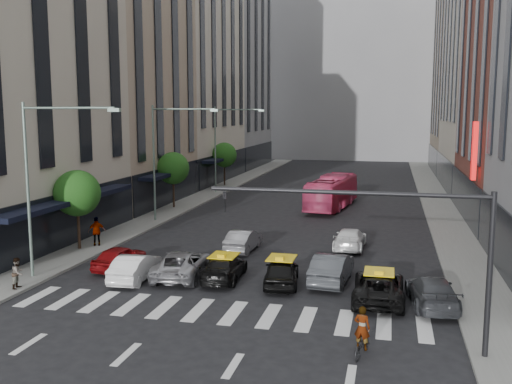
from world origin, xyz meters
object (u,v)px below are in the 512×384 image
Objects in this scene: streetlamp_mid at (165,147)px; streetlamp_far at (224,138)px; taxi_center at (282,272)px; bus at (332,192)px; car_white_front at (135,267)px; car_red at (120,257)px; taxi_left at (224,268)px; pedestrian_near at (18,273)px; motorcycle at (362,345)px; streetlamp_near at (43,167)px; pedestrian_far at (97,231)px.

streetlamp_mid is 16.00m from streetlamp_far.
bus is at bearing -97.78° from taxi_center.
car_red is at bearing -48.13° from car_white_front.
pedestrian_near is (-9.22, -4.10, 0.27)m from taxi_left.
pedestrian_near is (-16.65, 3.68, 0.48)m from motorcycle.
streetlamp_far is at bearing -76.47° from taxi_left.
taxi_center is at bearing -49.82° from streetlamp_mid.
streetlamp_far is 34.34m from pedestrian_near.
bus is (12.02, 25.55, -4.44)m from streetlamp_near.
streetlamp_mid is 10.32m from pedestrian_far.
motorcycle is at bearing -66.60° from streetlamp_far.
pedestrian_far is at bearing 98.54° from streetlamp_near.
car_white_front reaches higher than car_red.
streetlamp_mid is 0.86× the size of bus.
taxi_left is 11.03m from pedestrian_far.
motorcycle is at bearing 154.44° from car_red.
streetlamp_near is 32.00m from streetlamp_far.
pedestrian_near reaches higher than taxi_center.
bus reaches higher than taxi_left.
pedestrian_far is (-9.91, 4.81, 0.44)m from taxi_left.
car_red is (2.64, 2.77, -5.25)m from streetlamp_near.
streetlamp_mid is at bearing 46.45° from bus.
streetlamp_far is 4.82× the size of pedestrian_far.
pedestrian_far is at bearing -22.83° from motorcycle.
streetlamp_mid reaches higher than car_white_front.
pedestrian_far reaches higher than car_white_front.
bus is at bearing 64.80° from streetlamp_near.
streetlamp_near is at bearing -5.99° from motorcycle.
car_white_front is 1.02× the size of taxi_center.
streetlamp_far is 41.40m from motorcycle.
bus is at bearing -32.93° from pedestrian_near.
pedestrian_near is at bearing -90.60° from streetlamp_far.
streetlamp_mid is (0.00, 16.00, 0.00)m from streetlamp_near.
streetlamp_near is at bearing 1.24° from taxi_center.
streetlamp_near is 18.10m from motorcycle.
streetlamp_mid is 14.48m from car_red.
car_white_front is at bearing 10.77° from taxi_left.
streetlamp_far reaches higher than car_red.
car_white_front is at bearing -81.92° from streetlamp_far.
car_red is 2.07× the size of pedestrian_far.
bus is (0.08, 23.69, 0.76)m from taxi_center.
streetlamp_far is 0.86× the size of bus.
streetlamp_far is 2.33× the size of car_red.
pedestrian_near reaches higher than car_red.
motorcycle is at bearing -19.16° from streetlamp_near.
streetlamp_near is at bearing 9.77° from car_white_front.
car_red is 24.65m from bus.
pedestrian_far is at bearing 62.93° from bus.
car_white_front is 13.65m from motorcycle.
pedestrian_near is (-12.30, -3.83, 0.21)m from taxi_center.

